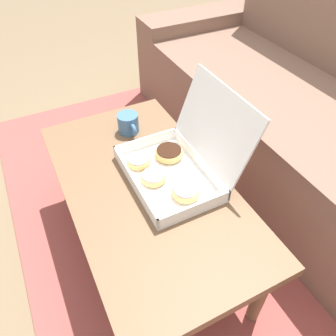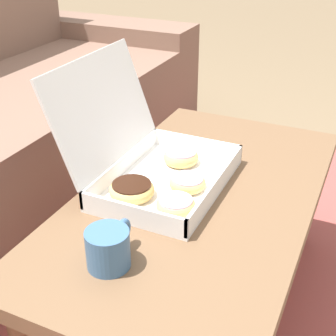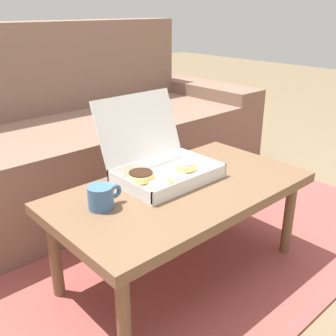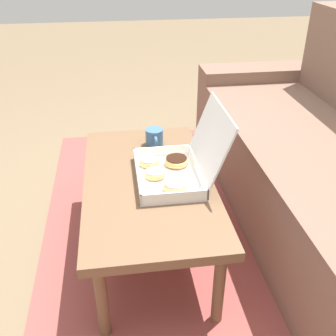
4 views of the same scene
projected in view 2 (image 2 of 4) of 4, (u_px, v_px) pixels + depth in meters
The scene contains 5 objects.
ground_plane at pixel (156, 297), 1.40m from camera, with size 12.00×12.00×0.00m, color #756047.
area_rug at pixel (73, 267), 1.50m from camera, with size 2.54×1.88×0.01m, color #994742.
coffee_table at pixel (198, 208), 1.18m from camera, with size 1.01×0.55×0.40m.
pastry_box at pixel (153, 165), 1.17m from camera, with size 0.39×0.36×0.31m.
coffee_mug at pixel (109, 248), 0.91m from camera, with size 0.13×0.09×0.08m.
Camera 2 is at (-0.93, -0.46, 1.01)m, focal length 50.00 mm.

